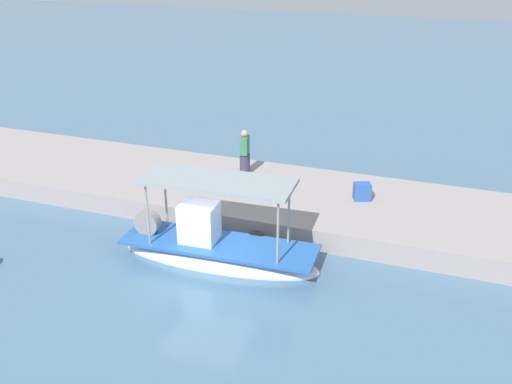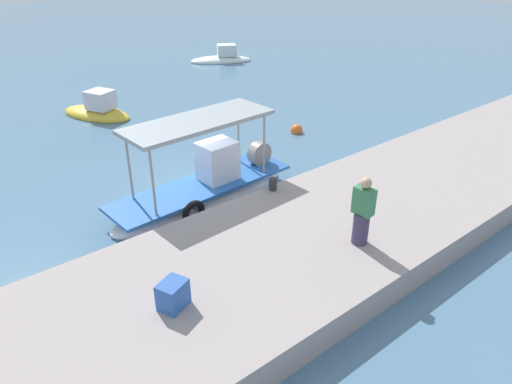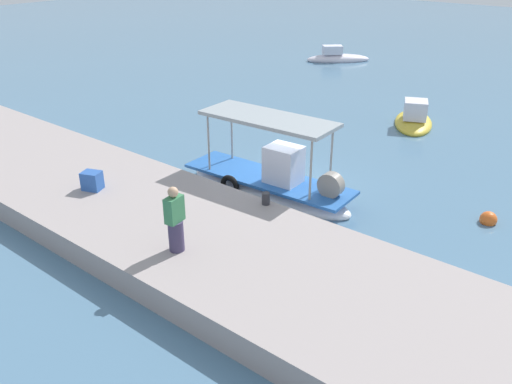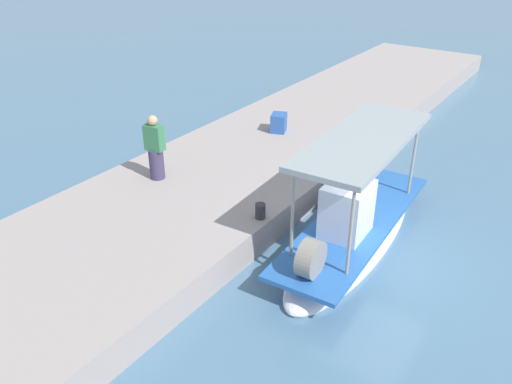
# 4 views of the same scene
# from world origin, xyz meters

# --- Properties ---
(ground_plane) EXTENTS (120.00, 120.00, 0.00)m
(ground_plane) POSITION_xyz_m (0.00, 0.00, 0.00)
(ground_plane) COLOR slate
(dock_quay) EXTENTS (36.00, 5.13, 0.73)m
(dock_quay) POSITION_xyz_m (0.00, -4.73, 0.37)
(dock_quay) COLOR #A09492
(dock_quay) RESTS_ON ground_plane
(main_fishing_boat) EXTENTS (6.33, 2.00, 3.06)m
(main_fishing_boat) POSITION_xyz_m (-0.06, -0.63, 0.44)
(main_fishing_boat) COLOR white
(main_fishing_boat) RESTS_ON ground_plane
(fisherman_near_bollard) EXTENTS (0.44, 0.53, 1.75)m
(fisherman_near_bollard) POSITION_xyz_m (0.98, -5.84, 1.53)
(fisherman_near_bollard) COLOR #3E3656
(fisherman_near_bollard) RESTS_ON dock_quay
(mooring_bollard) EXTENTS (0.24, 0.24, 0.37)m
(mooring_bollard) POSITION_xyz_m (1.16, -2.42, 0.92)
(mooring_bollard) COLOR #2D2D33
(mooring_bollard) RESTS_ON dock_quay
(cargo_crate) EXTENTS (0.70, 0.64, 0.58)m
(cargo_crate) POSITION_xyz_m (-3.69, -5.00, 1.02)
(cargo_crate) COLOR #2C59AC
(cargo_crate) RESTS_ON dock_quay
(marker_buoy) EXTENTS (0.52, 0.52, 0.52)m
(marker_buoy) POSITION_xyz_m (6.32, 2.00, 0.10)
(marker_buoy) COLOR orange
(marker_buoy) RESTS_ON ground_plane
(moored_boat_near) EXTENTS (4.09, 3.99, 1.33)m
(moored_boat_near) POSITION_xyz_m (-9.44, 19.29, 0.20)
(moored_boat_near) COLOR silver
(moored_boat_near) RESTS_ON ground_plane
(moored_boat_mid) EXTENTS (3.03, 4.00, 1.49)m
(moored_boat_mid) POSITION_xyz_m (0.60, 9.41, 0.22)
(moored_boat_mid) COLOR gold
(moored_boat_mid) RESTS_ON ground_plane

